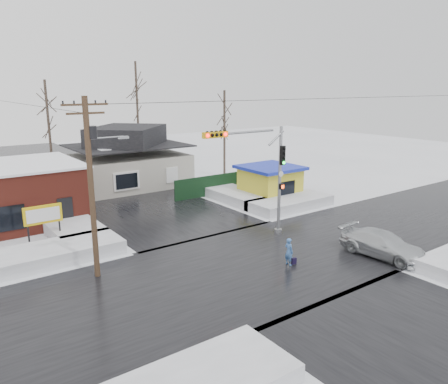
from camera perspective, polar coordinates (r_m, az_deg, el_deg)
ground at (r=24.46m, az=4.95°, el=-9.06°), size 120.00×120.00×0.00m
road_ns at (r=24.45m, az=4.95°, el=-9.04°), size 10.00×120.00×0.02m
road_ew at (r=24.45m, az=4.95°, el=-9.04°), size 120.00×10.00×0.02m
snowbank_nw at (r=26.27m, az=-20.95°, el=-7.38°), size 7.00×3.00×0.80m
snowbank_ne at (r=35.01m, az=8.63°, el=-1.41°), size 7.00×3.00×0.80m
snowbank_nside_w at (r=31.34m, az=-19.88°, el=-3.90°), size 3.00×8.00×0.80m
snowbank_nside_e at (r=37.40m, az=1.07°, el=-0.27°), size 3.00×8.00×0.80m
traffic_signal at (r=26.84m, az=4.94°, el=3.13°), size 6.05×0.68×7.00m
utility_pole at (r=22.03m, az=-16.87°, el=1.77°), size 3.15×0.44×9.00m
marquee_sign at (r=28.12m, az=-22.57°, el=-2.89°), size 2.20×0.21×2.55m
house at (r=42.99m, az=-12.42°, el=4.27°), size 10.40×8.40×5.76m
kiosk at (r=37.20m, az=6.02°, el=1.26°), size 4.60×4.60×2.88m
fence at (r=38.58m, az=-1.31°, el=0.92°), size 8.00×0.12×1.80m
tree_far_left at (r=44.33m, az=-22.17°, el=10.81°), size 3.00×3.00×10.00m
tree_far_mid at (r=49.56m, az=-11.39°, el=13.58°), size 3.00×3.00×12.00m
tree_far_right at (r=45.75m, az=0.06°, el=10.86°), size 3.00×3.00×9.00m
pedestrian at (r=23.92m, az=8.47°, el=-7.74°), size 0.37×0.56×1.52m
car at (r=26.38m, az=20.02°, el=-6.48°), size 2.44×5.08×1.43m
shopping_bag at (r=24.26m, az=9.12°, el=-8.94°), size 0.29×0.15×0.35m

